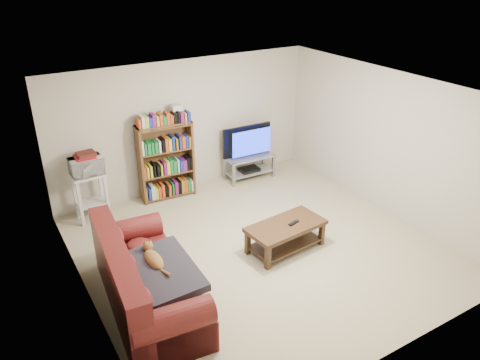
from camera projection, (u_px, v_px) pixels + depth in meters
floor at (259, 248)px, 7.09m from camera, size 5.00×5.00×0.00m
ceiling at (263, 92)px, 6.04m from camera, size 5.00×5.00×0.00m
wall_back at (185, 126)px, 8.50m from camera, size 5.00×0.00×5.00m
wall_front at (399, 269)px, 4.64m from camera, size 5.00×0.00×5.00m
wall_left at (80, 224)px, 5.41m from camera, size 0.00×5.00×5.00m
wall_right at (387, 143)px, 7.72m from camera, size 0.00×5.00×5.00m
sofa at (142, 285)px, 5.78m from camera, size 1.17×2.29×0.95m
blanket at (159, 273)px, 5.63m from camera, size 0.87×1.12×0.19m
cat at (154, 260)px, 5.77m from camera, size 0.30×0.62×0.18m
coffee_table at (286, 232)px, 6.94m from camera, size 1.22×0.69×0.43m
remote at (294, 223)px, 6.90m from camera, size 0.20×0.10×0.02m
tv_stand at (249, 163)px, 9.15m from camera, size 0.96×0.46×0.48m
television at (249, 142)px, 8.95m from camera, size 1.03×0.17×0.59m
dvd_player at (249, 169)px, 9.21m from camera, size 0.39×0.28×0.06m
bookshelf at (166, 160)px, 8.28m from camera, size 0.99×0.36×1.41m
shelf_clutter at (168, 117)px, 7.99m from camera, size 0.72×0.23×0.28m
microwave_stand at (90, 190)px, 7.65m from camera, size 0.52×0.39×0.82m
microwave at (86, 166)px, 7.46m from camera, size 0.51×0.36×0.28m
game_boxes at (85, 157)px, 7.39m from camera, size 0.31×0.27×0.05m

